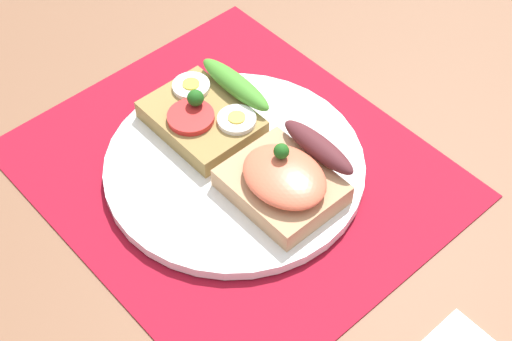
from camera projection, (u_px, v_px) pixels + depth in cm
name	position (u px, v px, depth cm)	size (l,w,h in cm)	color
ground_plane	(235.00, 183.00, 74.34)	(120.00, 90.00, 3.20)	brown
placemat	(235.00, 171.00, 73.01)	(37.29, 32.52, 0.30)	maroon
plate	(235.00, 166.00, 72.49)	(24.30, 24.30, 1.06)	white
sandwich_egg_tomato	(207.00, 112.00, 74.29)	(10.62, 9.37, 4.12)	olive
sandwich_salmon	(287.00, 178.00, 68.37)	(9.90, 9.55, 5.30)	tan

